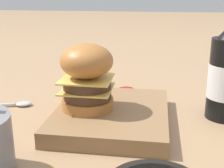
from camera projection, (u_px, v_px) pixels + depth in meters
name	position (u px, v px, depth m)	size (l,w,h in m)	color
ground_plane	(106.00, 114.00, 0.67)	(6.00, 6.00, 0.00)	#9E7A56
serving_board	(112.00, 115.00, 0.62)	(0.26, 0.22, 0.03)	olive
burger	(87.00, 76.00, 0.60)	(0.10, 0.10, 0.13)	#AD6B33
spoon	(6.00, 105.00, 0.70)	(0.07, 0.18, 0.01)	#B2B2B7
ketchup_puddle	(126.00, 89.00, 0.83)	(0.04, 0.04, 0.00)	#9E140F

